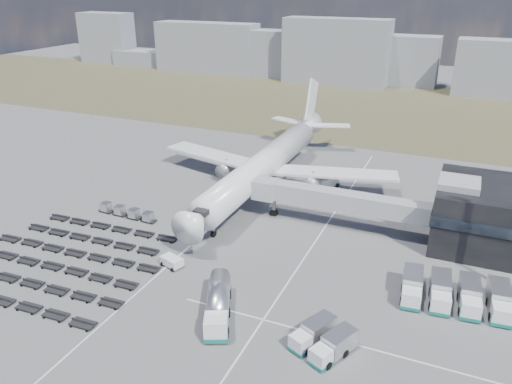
% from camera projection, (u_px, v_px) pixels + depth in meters
% --- Properties ---
extents(ground, '(420.00, 420.00, 0.00)m').
position_uv_depth(ground, '(186.00, 263.00, 75.02)').
color(ground, '#565659').
rests_on(ground, ground).
extents(grass_strip, '(420.00, 90.00, 0.01)m').
position_uv_depth(grass_strip, '(354.00, 105.00, 167.81)').
color(grass_strip, '#4C442D').
rests_on(grass_strip, ground).
extents(lane_markings, '(47.12, 110.00, 0.01)m').
position_uv_depth(lane_markings, '(253.00, 266.00, 73.99)').
color(lane_markings, silver).
rests_on(lane_markings, ground).
extents(jet_bridge, '(30.30, 3.80, 7.05)m').
position_uv_depth(jet_bridge, '(327.00, 198.00, 84.46)').
color(jet_bridge, '#939399').
rests_on(jet_bridge, ground).
extents(airliner, '(51.59, 64.53, 17.62)m').
position_uv_depth(airliner, '(267.00, 162.00, 100.25)').
color(airliner, white).
rests_on(airliner, ground).
extents(skyline, '(295.53, 21.93, 25.64)m').
position_uv_depth(skyline, '(371.00, 58.00, 197.52)').
color(skyline, gray).
rests_on(skyline, ground).
extents(fuel_tanker, '(7.27, 11.54, 3.67)m').
position_uv_depth(fuel_tanker, '(218.00, 304.00, 62.48)').
color(fuel_tanker, white).
rests_on(fuel_tanker, ground).
extents(pushback_tug, '(3.78, 2.83, 1.51)m').
position_uv_depth(pushback_tug, '(172.00, 262.00, 73.74)').
color(pushback_tug, white).
rests_on(pushback_tug, ground).
extents(catering_truck, '(3.79, 6.10, 2.61)m').
position_uv_depth(catering_truck, '(328.00, 183.00, 100.77)').
color(catering_truck, white).
rests_on(catering_truck, ground).
extents(service_trucks_near, '(7.39, 7.90, 2.53)m').
position_uv_depth(service_trucks_near, '(323.00, 340.00, 56.95)').
color(service_trucks_near, white).
rests_on(service_trucks_near, ground).
extents(service_trucks_far, '(13.89, 8.52, 2.95)m').
position_uv_depth(service_trucks_far, '(455.00, 294.00, 64.87)').
color(service_trucks_far, white).
rests_on(service_trucks_far, ground).
extents(uld_row, '(12.00, 1.99, 1.66)m').
position_uv_depth(uld_row, '(127.00, 212.00, 89.01)').
color(uld_row, black).
rests_on(uld_row, ground).
extents(baggage_dollies, '(31.02, 25.63, 0.78)m').
position_uv_depth(baggage_dollies, '(60.00, 260.00, 75.02)').
color(baggage_dollies, black).
rests_on(baggage_dollies, ground).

